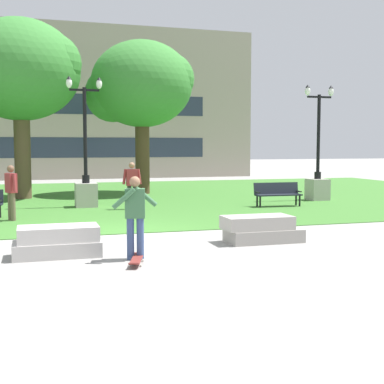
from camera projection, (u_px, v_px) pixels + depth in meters
name	position (u px, v px, depth m)	size (l,w,h in m)	color
ground_plane	(123.00, 234.00, 14.04)	(140.00, 140.00, 0.00)	gray
grass_lawn	(86.00, 198.00, 23.59)	(40.00, 20.00, 0.02)	#3D752D
concrete_block_center	(58.00, 242.00, 11.26)	(1.80, 0.90, 0.64)	#BCB7B2
concrete_block_left	(261.00, 229.00, 12.92)	(1.90, 0.90, 0.64)	#9E9991
person_skateboarder	(135.00, 213.00, 10.86)	(1.00, 0.50, 1.71)	#384C7A
skateboard	(136.00, 260.00, 10.51)	(0.48, 1.03, 0.14)	maroon
park_bench_near_left	(277.00, 193.00, 20.38)	(1.82, 0.62, 0.90)	#1E232D
lamp_post_center	(318.00, 177.00, 22.68)	(1.32, 0.80, 4.84)	#ADA89E
lamp_post_left	(86.00, 181.00, 20.15)	(1.32, 0.80, 4.87)	#ADA89E
tree_near_right	(141.00, 86.00, 25.42)	(5.07, 4.83, 7.29)	#4C3823
tree_far_right	(19.00, 72.00, 23.00)	(5.40, 5.14, 7.76)	brown
person_bystander_near_lawn	(11.00, 189.00, 16.45)	(0.39, 0.69, 1.71)	brown
person_bystander_far_lawn	(132.00, 183.00, 19.39)	(0.69, 0.26, 1.71)	#28282D
building_facade_distant	(40.00, 101.00, 36.50)	(30.67, 1.03, 10.76)	gray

